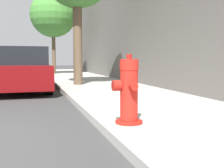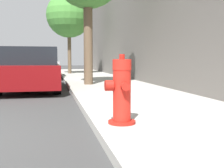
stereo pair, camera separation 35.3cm
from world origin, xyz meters
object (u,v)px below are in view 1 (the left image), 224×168
parked_car_mid (25,65)px  parked_car_far (25,64)px  street_tree_far (53,15)px  parked_car_near (20,70)px  fire_hydrant (129,92)px

parked_car_mid → parked_car_far: bearing=90.5°
street_tree_far → parked_car_mid: bearing=-123.9°
parked_car_near → parked_car_mid: bearing=89.0°
fire_hydrant → parked_car_near: size_ratio=0.21×
parked_car_mid → street_tree_far: 3.89m
fire_hydrant → parked_car_mid: parked_car_mid is taller
parked_car_mid → parked_car_far: size_ratio=0.89×
fire_hydrant → street_tree_far: bearing=89.2°
fire_hydrant → parked_car_far: 16.57m
fire_hydrant → street_tree_far: (0.17, 12.90, 2.90)m
parked_car_far → street_tree_far: 4.82m
fire_hydrant → parked_car_near: parked_car_near is taller
parked_car_near → street_tree_far: 8.19m
parked_car_far → parked_car_near: bearing=-90.2°
parked_car_near → parked_car_mid: parked_car_mid is taller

